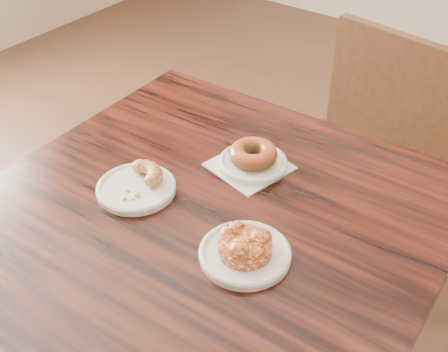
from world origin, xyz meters
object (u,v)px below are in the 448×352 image
Objects in this scene: cafe_table at (208,331)px; chair_far at (410,153)px; glazed_donut at (253,154)px; cruller_fragment at (135,181)px; apple_fritter at (245,245)px.

chair_far is (0.14, 0.88, 0.08)m from cafe_table.
glazed_donut is (-0.14, -0.70, 0.33)m from chair_far.
cafe_table is at bearing 10.87° from cruller_fragment.
apple_fritter is (0.13, -0.05, 0.40)m from cafe_table.
apple_fritter is at bearing -23.32° from cafe_table.
cruller_fragment is (-0.15, -0.21, -0.01)m from glazed_donut.
chair_far is 8.23× the size of cruller_fragment.
glazed_donut is (-0.01, 0.18, 0.41)m from cafe_table.
chair_far is 0.99m from apple_fritter.
cafe_table is 0.99× the size of chair_far.
chair_far is at bearing 89.74° from apple_fritter.
glazed_donut reaches higher than cafe_table.
glazed_donut is at bearing 91.09° from cafe_table.
chair_far is at bearing 78.29° from glazed_donut.
cafe_table is 0.43m from cruller_fragment.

